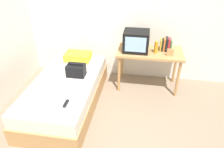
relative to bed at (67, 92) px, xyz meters
The scene contains 14 objects.
ground_plane 1.20m from the bed, 42.20° to the right, with size 8.00×8.00×0.00m, color #84705B.
wall_back 1.83m from the bed, 54.33° to the left, with size 5.20×0.10×2.60m, color silver.
bed is the anchor object (origin of this frame).
desk 1.60m from the bed, 30.43° to the left, with size 1.16×0.60×0.75m.
tv 1.49m from the bed, 35.34° to the left, with size 0.44×0.39×0.36m.
water_bottle 1.71m from the bed, 26.85° to the left, with size 0.06×0.06×0.21m, color orange.
book_row 1.92m from the bed, 28.09° to the left, with size 0.20×0.16×0.24m.
picture_frame 1.87m from the bed, 21.01° to the left, with size 0.11×0.02×0.13m, color #B27F4C.
pillow 0.79m from the bed, 90.09° to the left, with size 0.47×0.32×0.14m, color yellow.
handbag 0.41m from the bed, 47.06° to the left, with size 0.30×0.20×0.23m.
magazine 0.40m from the bed, 118.90° to the right, with size 0.21×0.29×0.01m, color white.
remote_dark 0.68m from the bed, 68.27° to the right, with size 0.04×0.16×0.02m, color black.
remote_silver 0.38m from the bed, 128.30° to the left, with size 0.04×0.14×0.02m, color #B7B7BC.
folded_towel 0.72m from the bed, 87.52° to the right, with size 0.28×0.22×0.06m, color white.
Camera 1 is at (0.35, -1.88, 2.31)m, focal length 33.33 mm.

